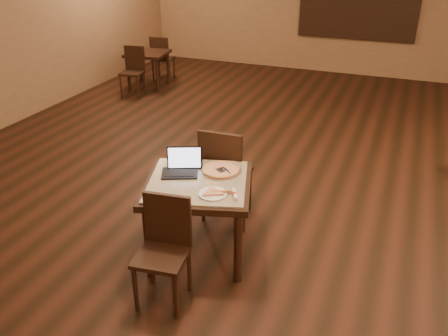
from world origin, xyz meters
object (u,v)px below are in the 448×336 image
at_px(chair_main_near, 165,243).
at_px(other_table_b_chair_near, 133,68).
at_px(laptop, 182,166).
at_px(chair_main_far, 224,170).
at_px(other_table_b_chair_far, 161,56).
at_px(other_table_b, 148,58).
at_px(tiled_table, 198,191).
at_px(pizza_pan, 221,171).

height_order(chair_main_near, other_table_b_chair_near, chair_main_near).
bearing_deg(other_table_b_chair_near, laptop, -60.85).
distance_m(chair_main_far, other_table_b_chair_far, 5.36).
xyz_separation_m(other_table_b, other_table_b_chair_near, (-0.01, -0.51, -0.07)).
relative_size(chair_main_near, other_table_b, 1.10).
bearing_deg(other_table_b, other_table_b_chair_near, -98.96).
height_order(chair_main_far, other_table_b, chair_main_far).
bearing_deg(laptop, other_table_b_chair_far, 96.90).
relative_size(tiled_table, other_table_b_chair_near, 1.31).
bearing_deg(pizza_pan, chair_main_near, -98.57).
bearing_deg(chair_main_far, chair_main_near, 87.44).
bearing_deg(tiled_table, chair_main_far, 72.67).
distance_m(laptop, other_table_b_chair_far, 5.69).
bearing_deg(tiled_table, other_table_b, 107.63).
height_order(chair_main_near, other_table_b, chair_main_near).
relative_size(other_table_b, other_table_b_chair_near, 0.93).
distance_m(chair_main_far, laptop, 0.60).
height_order(laptop, other_table_b_chair_near, laptop).
distance_m(chair_main_near, chair_main_far, 1.23).
distance_m(chair_main_far, pizza_pan, 0.43).
relative_size(pizza_pan, other_table_b_chair_near, 0.44).
relative_size(chair_main_far, other_table_b_chair_far, 1.17).
bearing_deg(other_table_b, chair_main_near, -66.60).
xyz_separation_m(tiled_table, other_table_b, (-3.10, 4.48, -0.10)).
relative_size(chair_main_far, laptop, 2.67).
bearing_deg(tiled_table, other_table_b_chair_far, 104.71).
height_order(chair_main_near, laptop, laptop).
distance_m(laptop, other_table_b, 5.26).
height_order(chair_main_far, pizza_pan, chair_main_far).
bearing_deg(pizza_pan, chair_main_far, 107.52).
bearing_deg(pizza_pan, laptop, -156.55).
bearing_deg(chair_main_far, tiled_table, 87.75).
height_order(tiled_table, chair_main_near, chair_main_near).
bearing_deg(chair_main_near, chair_main_far, 82.22).
xyz_separation_m(chair_main_near, laptop, (-0.19, 0.72, 0.31)).
relative_size(chair_main_near, other_table_b_chair_far, 1.03).
xyz_separation_m(laptop, pizza_pan, (0.32, 0.14, -0.05)).
height_order(laptop, pizza_pan, laptop).
bearing_deg(laptop, pizza_pan, -0.22).
xyz_separation_m(tiled_table, pizza_pan, (0.12, 0.24, 0.11)).
distance_m(other_table_b, other_table_b_chair_far, 0.51).
bearing_deg(chair_main_far, other_table_b, -53.24).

